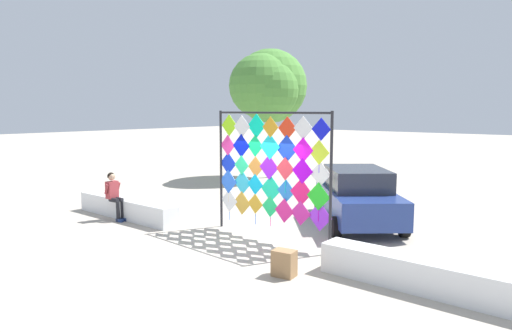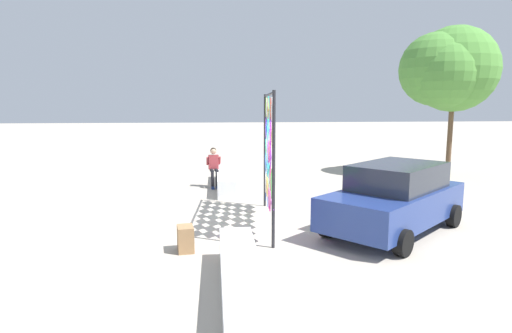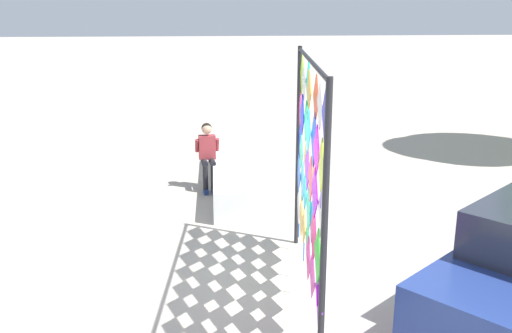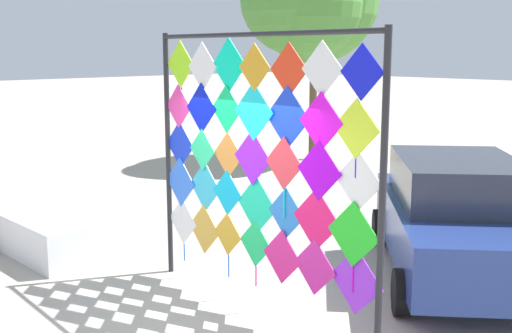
{
  "view_description": "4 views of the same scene",
  "coord_description": "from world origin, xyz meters",
  "px_view_note": "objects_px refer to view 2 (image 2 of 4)",
  "views": [
    {
      "loc": [
        7.4,
        -8.63,
        3.32
      ],
      "look_at": [
        -0.23,
        0.59,
        1.86
      ],
      "focal_mm": 32.51,
      "sensor_mm": 36.0,
      "label": 1
    },
    {
      "loc": [
        10.65,
        -0.73,
        3.02
      ],
      "look_at": [
        0.29,
        0.29,
        1.49
      ],
      "focal_mm": 29.72,
      "sensor_mm": 36.0,
      "label": 2
    },
    {
      "loc": [
        7.44,
        -0.6,
        3.99
      ],
      "look_at": [
        0.32,
        -0.08,
        1.94
      ],
      "focal_mm": 40.74,
      "sensor_mm": 36.0,
      "label": 3
    },
    {
      "loc": [
        5.44,
        -4.35,
        3.08
      ],
      "look_at": [
        0.73,
        0.14,
        1.9
      ],
      "focal_mm": 44.96,
      "sensor_mm": 36.0,
      "label": 4
    }
  ],
  "objects_px": {
    "parked_car": "(395,198)",
    "tree_far_right": "(447,71)",
    "cardboard_box_large": "(186,239)",
    "kite_display_rack": "(269,149)",
    "seated_vendor": "(214,164)"
  },
  "relations": [
    {
      "from": "tree_far_right",
      "to": "cardboard_box_large",
      "type": "bearing_deg",
      "value": -50.16
    },
    {
      "from": "kite_display_rack",
      "to": "seated_vendor",
      "type": "xyz_separation_m",
      "value": [
        -4.89,
        -1.38,
        -1.06
      ]
    },
    {
      "from": "kite_display_rack",
      "to": "parked_car",
      "type": "distance_m",
      "value": 3.25
    },
    {
      "from": "parked_car",
      "to": "tree_far_right",
      "type": "distance_m",
      "value": 10.03
    },
    {
      "from": "kite_display_rack",
      "to": "tree_far_right",
      "type": "height_order",
      "value": "tree_far_right"
    },
    {
      "from": "parked_car",
      "to": "kite_display_rack",
      "type": "bearing_deg",
      "value": -108.55
    },
    {
      "from": "parked_car",
      "to": "tree_far_right",
      "type": "bearing_deg",
      "value": 144.76
    },
    {
      "from": "cardboard_box_large",
      "to": "tree_far_right",
      "type": "distance_m",
      "value": 14.01
    },
    {
      "from": "parked_car",
      "to": "tree_far_right",
      "type": "xyz_separation_m",
      "value": [
        -7.66,
        5.41,
        3.54
      ]
    },
    {
      "from": "parked_car",
      "to": "cardboard_box_large",
      "type": "xyz_separation_m",
      "value": [
        0.92,
        -4.88,
        -0.56
      ]
    },
    {
      "from": "seated_vendor",
      "to": "parked_car",
      "type": "bearing_deg",
      "value": 36.17
    },
    {
      "from": "parked_car",
      "to": "cardboard_box_large",
      "type": "distance_m",
      "value": 4.99
    },
    {
      "from": "kite_display_rack",
      "to": "tree_far_right",
      "type": "bearing_deg",
      "value": 128.78
    },
    {
      "from": "seated_vendor",
      "to": "tree_far_right",
      "type": "bearing_deg",
      "value": 100.5
    },
    {
      "from": "seated_vendor",
      "to": "cardboard_box_large",
      "type": "height_order",
      "value": "seated_vendor"
    }
  ]
}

